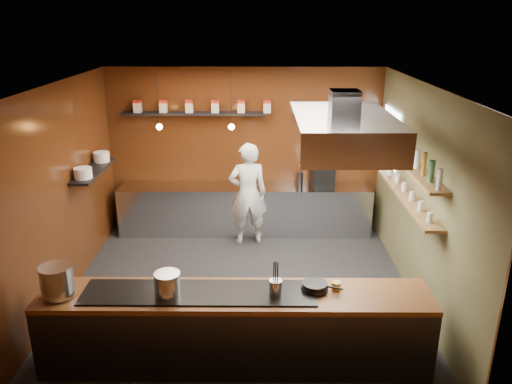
{
  "coord_description": "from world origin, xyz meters",
  "views": [
    {
      "loc": [
        0.28,
        -6.46,
        3.84
      ],
      "look_at": [
        0.22,
        0.4,
        1.41
      ],
      "focal_mm": 35.0,
      "sensor_mm": 36.0,
      "label": 1
    }
  ],
  "objects_px": {
    "chef": "(248,194)",
    "espresso_machine": "(322,177)",
    "stockpot_small": "(168,284)",
    "extractor_hood": "(343,131)",
    "stockpot_large": "(57,281)"
  },
  "relations": [
    {
      "from": "stockpot_large",
      "to": "stockpot_small",
      "type": "xyz_separation_m",
      "value": [
        1.21,
        0.0,
        -0.04
      ]
    },
    {
      "from": "extractor_hood",
      "to": "espresso_machine",
      "type": "height_order",
      "value": "extractor_hood"
    },
    {
      "from": "stockpot_large",
      "to": "chef",
      "type": "xyz_separation_m",
      "value": [
        2.01,
        3.38,
        -0.2
      ]
    },
    {
      "from": "stockpot_large",
      "to": "espresso_machine",
      "type": "distance_m",
      "value": 5.09
    },
    {
      "from": "stockpot_small",
      "to": "espresso_machine",
      "type": "bearing_deg",
      "value": 60.91
    },
    {
      "from": "stockpot_large",
      "to": "chef",
      "type": "relative_size",
      "value": 0.2
    },
    {
      "from": "stockpot_small",
      "to": "chef",
      "type": "height_order",
      "value": "chef"
    },
    {
      "from": "extractor_hood",
      "to": "stockpot_small",
      "type": "relative_size",
      "value": 6.96
    },
    {
      "from": "chef",
      "to": "espresso_machine",
      "type": "bearing_deg",
      "value": -170.15
    },
    {
      "from": "stockpot_large",
      "to": "extractor_hood",
      "type": "bearing_deg",
      "value": 21.5
    },
    {
      "from": "stockpot_small",
      "to": "espresso_machine",
      "type": "relative_size",
      "value": 0.75
    },
    {
      "from": "espresso_machine",
      "to": "chef",
      "type": "xyz_separation_m",
      "value": [
        -1.34,
        -0.46,
        -0.18
      ]
    },
    {
      "from": "stockpot_small",
      "to": "stockpot_large",
      "type": "bearing_deg",
      "value": -179.91
    },
    {
      "from": "espresso_machine",
      "to": "stockpot_small",
      "type": "bearing_deg",
      "value": -128.29
    },
    {
      "from": "stockpot_large",
      "to": "espresso_machine",
      "type": "relative_size",
      "value": 0.94
    }
  ]
}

